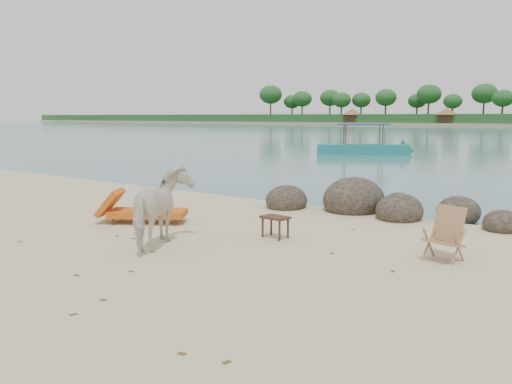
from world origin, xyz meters
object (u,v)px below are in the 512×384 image
Objects in this scene: lounge_chair at (148,210)px; deck_chair at (444,236)px; cow at (162,209)px; boat_near at (363,129)px; side_table at (275,229)px; boulders at (369,205)px.

deck_chair reaches higher than lounge_chair.
lounge_chair is (-1.91, 1.34, -0.42)m from cow.
lounge_chair is 0.33× the size of boat_near.
boat_near is (-8.38, 23.71, 1.45)m from side_table.
cow reaches higher than deck_chair.
boat_near is at bearing -101.60° from cow.
lounge_chair is 2.39× the size of deck_chair.
cow is 0.26× the size of boat_near.
boat_near reaches higher than deck_chair.
boulders is at bearing 144.05° from deck_chair.
lounge_chair is (-3.80, -4.28, 0.11)m from boulders.
deck_chair is 26.17m from boat_near.
boat_near is (-8.86, 19.91, 1.45)m from boulders.
side_table is 3.36m from lounge_chair.
side_table is 3.33m from deck_chair.
boulders is at bearing 16.25° from lounge_chair.
boat_near reaches higher than boulders.
boulders reaches higher than lounge_chair.
deck_chair is at bearing -50.87° from boulders.
deck_chair is (4.72, 2.14, -0.29)m from cow.
cow is at bearing -140.65° from deck_chair.
deck_chair is at bearing -25.22° from lounge_chair.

